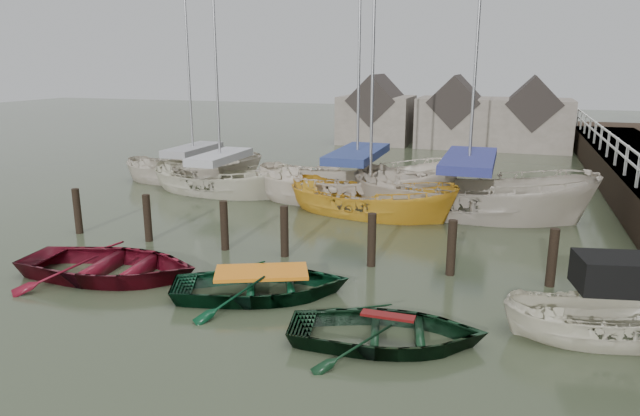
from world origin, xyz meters
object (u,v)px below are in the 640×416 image
(sailboat_d, at_px, (466,212))
(sailboat_c, at_px, (370,213))
(rowboat_green, at_px, (262,296))
(sailboat_b, at_px, (357,199))
(rowboat_dkgreen, at_px, (387,343))
(motorboat, at_px, (607,333))
(sailboat_e, at_px, (195,180))
(sailboat_a, at_px, (222,191))
(rowboat_red, at_px, (111,277))

(sailboat_d, bearing_deg, sailboat_c, 113.60)
(rowboat_green, relative_size, sailboat_b, 0.30)
(rowboat_dkgreen, distance_m, sailboat_b, 11.47)
(motorboat, bearing_deg, sailboat_c, 29.02)
(rowboat_green, height_order, sailboat_d, sailboat_d)
(sailboat_e, bearing_deg, rowboat_green, -157.01)
(sailboat_a, height_order, sailboat_d, sailboat_d)
(rowboat_dkgreen, xyz_separation_m, sailboat_e, (-11.22, 12.10, 0.06))
(rowboat_dkgreen, relative_size, sailboat_d, 0.27)
(sailboat_a, xyz_separation_m, sailboat_b, (5.50, 0.51, -0.01))
(rowboat_red, xyz_separation_m, sailboat_d, (7.74, 8.98, 0.06))
(sailboat_b, bearing_deg, sailboat_a, 82.56)
(sailboat_b, xyz_separation_m, sailboat_c, (0.94, -1.82, -0.05))
(motorboat, bearing_deg, sailboat_b, 26.83)
(sailboat_a, distance_m, sailboat_d, 9.63)
(rowboat_red, height_order, rowboat_green, rowboat_red)
(rowboat_green, xyz_separation_m, sailboat_e, (-8.09, 10.80, 0.06))
(rowboat_dkgreen, bearing_deg, sailboat_b, 6.17)
(rowboat_dkgreen, xyz_separation_m, sailboat_b, (-3.49, 10.93, 0.06))
(rowboat_red, xyz_separation_m, rowboat_dkgreen, (7.11, -1.19, 0.00))
(rowboat_red, relative_size, sailboat_d, 0.33)
(rowboat_red, xyz_separation_m, sailboat_a, (-1.88, 9.23, 0.06))
(sailboat_b, distance_m, sailboat_d, 4.19)
(rowboat_green, distance_m, motorboat, 7.05)
(sailboat_b, bearing_deg, sailboat_c, -165.26)
(rowboat_red, xyz_separation_m, motorboat, (11.02, 0.33, 0.11))
(rowboat_dkgreen, xyz_separation_m, motorboat, (3.91, 1.51, 0.11))
(sailboat_c, bearing_deg, rowboat_green, -173.39)
(rowboat_dkgreen, distance_m, sailboat_d, 10.18)
(rowboat_green, height_order, sailboat_a, sailboat_a)
(motorboat, relative_size, sailboat_d, 0.30)
(rowboat_dkgreen, relative_size, sailboat_b, 0.28)
(rowboat_red, height_order, sailboat_e, sailboat_e)
(sailboat_c, xyz_separation_m, sailboat_e, (-8.67, 3.00, 0.05))
(sailboat_c, bearing_deg, rowboat_red, 160.96)
(rowboat_red, bearing_deg, sailboat_b, -26.26)
(rowboat_green, xyz_separation_m, rowboat_dkgreen, (3.13, -1.31, 0.00))
(motorboat, height_order, sailboat_c, sailboat_c)
(rowboat_red, distance_m, sailboat_a, 9.42)
(sailboat_a, relative_size, sailboat_d, 0.84)
(sailboat_d, height_order, sailboat_e, sailboat_d)
(rowboat_red, distance_m, motorboat, 11.03)
(rowboat_green, height_order, sailboat_c, sailboat_c)
(rowboat_green, relative_size, sailboat_e, 0.42)
(sailboat_b, height_order, sailboat_e, sailboat_b)
(rowboat_green, distance_m, sailboat_c, 7.82)
(sailboat_e, bearing_deg, sailboat_d, -113.14)
(rowboat_dkgreen, distance_m, sailboat_c, 9.46)
(rowboat_red, bearing_deg, sailboat_e, 14.76)
(rowboat_red, relative_size, rowboat_dkgreen, 1.22)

